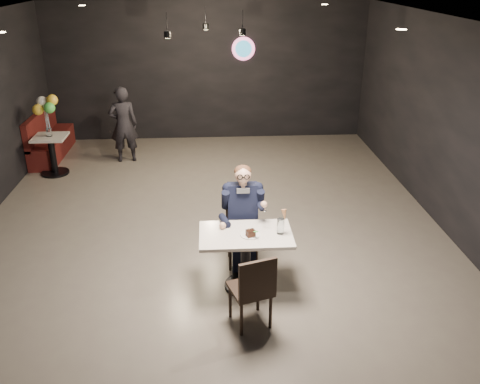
{
  "coord_description": "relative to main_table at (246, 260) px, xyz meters",
  "views": [
    {
      "loc": [
        0.02,
        -6.82,
        3.65
      ],
      "look_at": [
        0.39,
        -0.95,
        1.02
      ],
      "focal_mm": 38.0,
      "sensor_mm": 36.0,
      "label": 1
    }
  ],
  "objects": [
    {
      "name": "chair_near",
      "position": [
        0.0,
        -0.69,
        0.09
      ],
      "size": [
        0.54,
        0.57,
        0.92
      ],
      "primitive_type": "cube",
      "rotation": [
        0.0,
        0.0,
        0.31
      ],
      "color": "black",
      "rests_on": "floor"
    },
    {
      "name": "main_table",
      "position": [
        0.0,
        0.0,
        0.0
      ],
      "size": [
        1.1,
        0.7,
        0.75
      ],
      "primitive_type": "cube",
      "color": "silver",
      "rests_on": "floor"
    },
    {
      "name": "dessert_plate",
      "position": [
        0.05,
        -0.05,
        0.38
      ],
      "size": [
        0.23,
        0.23,
        0.01
      ],
      "primitive_type": "cylinder",
      "color": "white",
      "rests_on": "main_table"
    },
    {
      "name": "passerby",
      "position": [
        -2.1,
        4.6,
        0.39
      ],
      "size": [
        0.61,
        0.45,
        1.52
      ],
      "primitive_type": "imported",
      "rotation": [
        0.0,
        0.0,
        3.32
      ],
      "color": "black",
      "rests_on": "floor"
    },
    {
      "name": "seated_man",
      "position": [
        0.0,
        0.55,
        0.34
      ],
      "size": [
        0.6,
        0.8,
        1.44
      ],
      "primitive_type": "cube",
      "color": "black",
      "rests_on": "floor"
    },
    {
      "name": "side_table",
      "position": [
        -3.37,
        3.96,
        -0.0
      ],
      "size": [
        0.59,
        0.59,
        0.74
      ],
      "primitive_type": "cube",
      "color": "silver",
      "rests_on": "floor"
    },
    {
      "name": "wafer_cone",
      "position": [
        0.45,
        -0.03,
        0.62
      ],
      "size": [
        0.08,
        0.08,
        0.13
      ],
      "primitive_type": "cone",
      "rotation": [
        0.0,
        0.0,
        0.26
      ],
      "color": "tan",
      "rests_on": "sundae_glass"
    },
    {
      "name": "wall_sign",
      "position": [
        0.38,
        6.02,
        1.62
      ],
      "size": [
        0.5,
        0.06,
        0.5
      ],
      "primitive_type": null,
      "color": "pink",
      "rests_on": "floor"
    },
    {
      "name": "cake_slice",
      "position": [
        0.05,
        -0.09,
        0.42
      ],
      "size": [
        0.12,
        0.11,
        0.07
      ],
      "primitive_type": "cube",
      "rotation": [
        0.0,
        0.0,
        0.35
      ],
      "color": "black",
      "rests_on": "dessert_plate"
    },
    {
      "name": "floor",
      "position": [
        -0.42,
        1.55,
        -0.38
      ],
      "size": [
        9.0,
        9.0,
        0.0
      ],
      "primitive_type": "plane",
      "color": "slate",
      "rests_on": "ground"
    },
    {
      "name": "pendant_lights",
      "position": [
        -0.42,
        3.55,
        2.51
      ],
      "size": [
        1.4,
        1.2,
        0.36
      ],
      "primitive_type": "cube",
      "color": "black",
      "rests_on": "floor"
    },
    {
      "name": "booth_bench",
      "position": [
        -3.67,
        4.96,
        0.1
      ],
      "size": [
        0.47,
        1.88,
        0.94
      ],
      "primitive_type": "cube",
      "color": "#4C1210",
      "rests_on": "floor"
    },
    {
      "name": "mint_leaf",
      "position": [
        0.11,
        -0.13,
        0.47
      ],
      "size": [
        0.06,
        0.04,
        0.01
      ],
      "primitive_type": "ellipsoid",
      "color": "#297F2E",
      "rests_on": "cake_slice"
    },
    {
      "name": "balloon_bunch",
      "position": [
        -3.37,
        3.96,
        0.83
      ],
      "size": [
        0.37,
        0.37,
        0.6
      ],
      "primitive_type": "cube",
      "color": "yellow",
      "rests_on": "balloon_vase"
    },
    {
      "name": "chair_far",
      "position": [
        0.0,
        0.55,
        0.09
      ],
      "size": [
        0.42,
        0.46,
        0.92
      ],
      "primitive_type": "cube",
      "color": "black",
      "rests_on": "floor"
    },
    {
      "name": "balloon_vase",
      "position": [
        -3.37,
        3.96,
        0.45
      ],
      "size": [
        0.1,
        0.1,
        0.15
      ],
      "primitive_type": "cylinder",
      "color": "silver",
      "rests_on": "side_table"
    },
    {
      "name": "sundae_glass",
      "position": [
        0.41,
        -0.03,
        0.47
      ],
      "size": [
        0.09,
        0.09,
        0.19
      ],
      "primitive_type": "cylinder",
      "color": "silver",
      "rests_on": "main_table"
    }
  ]
}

